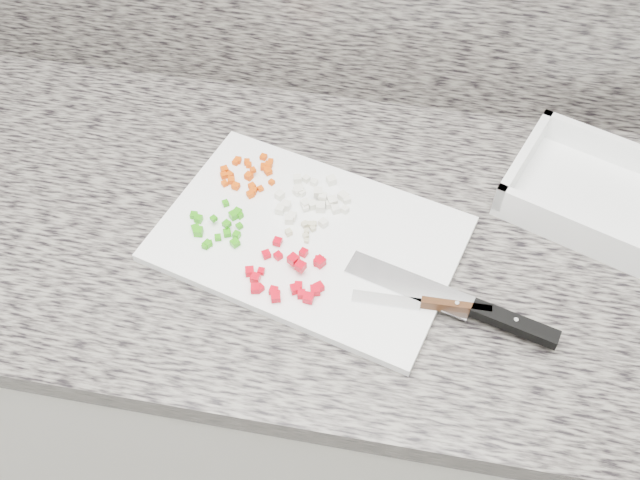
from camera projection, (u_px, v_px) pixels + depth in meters
The scene contains 11 objects.
cabinet at pixel (318, 371), 1.44m from camera, with size 3.92×0.62×0.86m, color white.
countertop at pixel (317, 233), 1.08m from camera, with size 3.96×0.64×0.04m, color slate.
cutting_board at pixel (309, 239), 1.04m from camera, with size 0.42×0.28×0.01m, color white.
carrot_pile at pixel (248, 174), 1.10m from camera, with size 0.09×0.09×0.01m.
onion_pile at pixel (310, 200), 1.07m from camera, with size 0.12×0.10×0.02m.
green_pepper_pile at pixel (217, 227), 1.04m from camera, with size 0.09×0.09×0.02m.
red_pepper_pile at pixel (290, 276), 0.98m from camera, with size 0.12×0.11×0.02m.
garlic_pile at pixel (306, 228), 1.04m from camera, with size 0.04×0.04×0.01m.
chef_knife at pixel (477, 310), 0.95m from camera, with size 0.29×0.11×0.02m.
paring_knife at pixel (438, 305), 0.96m from camera, with size 0.19×0.02×0.02m.
tray at pixel (604, 199), 1.07m from camera, with size 0.33×0.29×0.06m.
Camera 1 is at (0.13, 0.78, 1.73)m, focal length 40.00 mm.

